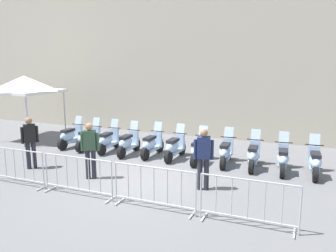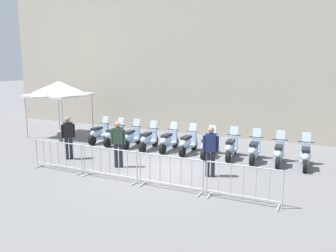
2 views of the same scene
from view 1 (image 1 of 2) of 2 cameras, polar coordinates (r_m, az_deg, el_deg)
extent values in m
plane|color=slate|center=(10.24, -4.05, -9.25)|extent=(120.00, 120.00, 0.00)
cube|color=#B2A893|center=(16.95, 7.97, 16.51)|extent=(28.05, 3.06, 10.47)
cylinder|color=black|center=(15.22, -14.43, -1.97)|extent=(0.15, 0.48, 0.48)
cylinder|color=black|center=(14.28, -17.41, -2.96)|extent=(0.15, 0.48, 0.48)
cube|color=#A8C1E0|center=(14.74, -15.88, -2.30)|extent=(0.30, 0.87, 0.10)
ellipsoid|color=#A8C1E0|center=(14.48, -16.61, -1.59)|extent=(0.38, 0.85, 0.40)
cube|color=black|center=(14.46, -16.58, -0.72)|extent=(0.29, 0.61, 0.10)
cube|color=#A8C1E0|center=(15.02, -14.91, -0.96)|extent=(0.34, 0.15, 0.60)
cylinder|color=black|center=(14.96, -14.97, 0.28)|extent=(0.56, 0.05, 0.04)
cube|color=silver|center=(14.96, -14.89, 0.99)|extent=(0.32, 0.15, 0.35)
cube|color=#A8C1E0|center=(15.17, -14.48, -0.98)|extent=(0.21, 0.32, 0.06)
cylinder|color=black|center=(14.63, -11.58, -2.36)|extent=(0.16, 0.49, 0.48)
cylinder|color=black|center=(13.68, -14.60, -3.40)|extent=(0.16, 0.49, 0.48)
cube|color=#A8C1E0|center=(14.14, -13.04, -2.71)|extent=(0.32, 0.88, 0.10)
ellipsoid|color=#A8C1E0|center=(13.87, -13.78, -1.98)|extent=(0.40, 0.86, 0.40)
cube|color=black|center=(13.85, -13.74, -1.06)|extent=(0.31, 0.61, 0.10)
cube|color=#A8C1E0|center=(14.42, -12.05, -1.31)|extent=(0.35, 0.16, 0.60)
cylinder|color=black|center=(14.36, -12.10, -0.02)|extent=(0.56, 0.06, 0.04)
cube|color=silver|center=(14.36, -12.02, 0.72)|extent=(0.33, 0.16, 0.35)
cube|color=#A8C1E0|center=(14.58, -11.62, -1.32)|extent=(0.22, 0.33, 0.06)
cylinder|color=black|center=(14.16, -8.63, -2.70)|extent=(0.16, 0.49, 0.48)
cylinder|color=black|center=(13.11, -11.15, -3.86)|extent=(0.16, 0.49, 0.48)
cube|color=#A8C1E0|center=(13.62, -9.85, -3.10)|extent=(0.31, 0.88, 0.10)
ellipsoid|color=#A8C1E0|center=(13.33, -10.46, -2.36)|extent=(0.39, 0.85, 0.40)
cube|color=black|center=(13.31, -10.43, -1.41)|extent=(0.30, 0.61, 0.10)
cube|color=#A8C1E0|center=(13.93, -9.02, -1.62)|extent=(0.35, 0.15, 0.60)
cylinder|color=black|center=(13.86, -9.06, -0.29)|extent=(0.56, 0.06, 0.04)
cube|color=silver|center=(13.87, -8.99, 0.48)|extent=(0.33, 0.15, 0.35)
cube|color=#A8C1E0|center=(14.10, -8.67, -1.63)|extent=(0.21, 0.33, 0.06)
cylinder|color=black|center=(13.62, -5.39, -3.16)|extent=(0.14, 0.48, 0.48)
cylinder|color=black|center=(12.56, -7.88, -4.41)|extent=(0.14, 0.48, 0.48)
cube|color=#A8C1E0|center=(13.07, -6.59, -3.59)|extent=(0.29, 0.87, 0.10)
ellipsoid|color=#A8C1E0|center=(12.78, -7.19, -2.83)|extent=(0.37, 0.84, 0.40)
cube|color=black|center=(12.75, -7.14, -1.84)|extent=(0.29, 0.60, 0.10)
cube|color=#A8C1E0|center=(13.39, -5.76, -2.04)|extent=(0.34, 0.14, 0.60)
cylinder|color=black|center=(13.32, -5.79, -0.66)|extent=(0.56, 0.04, 0.04)
cube|color=silver|center=(13.33, -5.71, 0.14)|extent=(0.32, 0.14, 0.35)
cube|color=#A8C1E0|center=(13.56, -5.41, -2.05)|extent=(0.20, 0.32, 0.06)
cylinder|color=black|center=(13.33, -1.41, -3.42)|extent=(0.16, 0.49, 0.48)
cylinder|color=black|center=(12.26, -3.89, -4.70)|extent=(0.16, 0.49, 0.48)
cube|color=#A8C1E0|center=(12.78, -2.60, -3.86)|extent=(0.32, 0.88, 0.10)
ellipsoid|color=#A8C1E0|center=(12.48, -3.18, -3.08)|extent=(0.40, 0.86, 0.40)
cube|color=black|center=(12.46, -3.13, -2.07)|extent=(0.31, 0.61, 0.10)
cube|color=#A8C1E0|center=(13.09, -1.76, -2.28)|extent=(0.35, 0.16, 0.60)
cylinder|color=black|center=(13.02, -1.77, -0.87)|extent=(0.56, 0.06, 0.04)
cube|color=silver|center=(13.03, -1.68, -0.05)|extent=(0.33, 0.15, 0.35)
cube|color=#A8C1E0|center=(13.27, -1.41, -2.29)|extent=(0.21, 0.33, 0.06)
cylinder|color=black|center=(12.96, 2.35, -3.84)|extent=(0.17, 0.49, 0.48)
cylinder|color=black|center=(11.86, 0.08, -5.21)|extent=(0.17, 0.49, 0.48)
cube|color=#A8C1E0|center=(12.39, 1.27, -4.32)|extent=(0.33, 0.88, 0.10)
ellipsoid|color=#A8C1E0|center=(12.08, 0.75, -3.53)|extent=(0.41, 0.86, 0.40)
cube|color=black|center=(12.06, 0.81, -2.48)|extent=(0.31, 0.61, 0.10)
cube|color=#A8C1E0|center=(12.71, 2.04, -2.68)|extent=(0.35, 0.16, 0.60)
cylinder|color=black|center=(12.64, 2.05, -1.22)|extent=(0.56, 0.07, 0.04)
cube|color=silver|center=(12.65, 2.14, -0.38)|extent=(0.33, 0.16, 0.35)
cube|color=#A8C1E0|center=(12.89, 2.36, -2.68)|extent=(0.22, 0.33, 0.06)
cylinder|color=black|center=(12.61, 6.10, -4.30)|extent=(0.14, 0.48, 0.48)
cylinder|color=black|center=(11.46, 4.40, -5.81)|extent=(0.14, 0.48, 0.48)
cube|color=#A8C1E0|center=(12.02, 5.30, -4.84)|extent=(0.29, 0.87, 0.10)
ellipsoid|color=#A8C1E0|center=(11.70, 4.92, -4.05)|extent=(0.37, 0.84, 0.40)
cube|color=black|center=(11.67, 4.99, -2.97)|extent=(0.28, 0.60, 0.10)
cube|color=#A8C1E0|center=(12.36, 5.89, -3.12)|extent=(0.34, 0.14, 0.60)
cylinder|color=black|center=(12.28, 5.92, -1.63)|extent=(0.56, 0.04, 0.04)
cube|color=silver|center=(12.29, 6.00, -0.76)|extent=(0.32, 0.14, 0.35)
cube|color=#A8C1E0|center=(12.54, 6.12, -3.11)|extent=(0.20, 0.32, 0.06)
cylinder|color=black|center=(12.50, 10.23, -4.55)|extent=(0.16, 0.49, 0.48)
cylinder|color=black|center=(11.32, 9.27, -6.13)|extent=(0.16, 0.49, 0.48)
cube|color=#A8C1E0|center=(11.89, 9.78, -5.12)|extent=(0.32, 0.88, 0.10)
ellipsoid|color=#A8C1E0|center=(11.56, 9.60, -4.34)|extent=(0.40, 0.85, 0.40)
cube|color=black|center=(11.54, 9.66, -3.24)|extent=(0.31, 0.61, 0.10)
cube|color=#A8C1E0|center=(12.24, 10.15, -3.37)|extent=(0.35, 0.15, 0.60)
cylinder|color=black|center=(12.16, 10.20, -1.86)|extent=(0.56, 0.06, 0.04)
cube|color=silver|center=(12.18, 10.26, -0.99)|extent=(0.33, 0.15, 0.35)
cube|color=#A8C1E0|center=(12.43, 10.27, -3.35)|extent=(0.21, 0.33, 0.06)
cylinder|color=black|center=(12.30, 14.51, -4.97)|extent=(0.15, 0.48, 0.48)
cylinder|color=black|center=(11.12, 13.91, -6.62)|extent=(0.15, 0.48, 0.48)
cube|color=#A8C1E0|center=(11.70, 14.23, -5.57)|extent=(0.31, 0.88, 0.10)
ellipsoid|color=#A8C1E0|center=(11.36, 14.15, -4.78)|extent=(0.38, 0.85, 0.40)
cube|color=black|center=(11.34, 14.21, -3.67)|extent=(0.30, 0.61, 0.10)
cube|color=#A8C1E0|center=(12.04, 14.49, -3.78)|extent=(0.34, 0.15, 0.60)
cylinder|color=black|center=(11.97, 14.57, -2.25)|extent=(0.56, 0.05, 0.04)
cube|color=silver|center=(11.98, 14.63, -1.36)|extent=(0.32, 0.15, 0.35)
cube|color=#A8C1E0|center=(12.23, 14.57, -3.75)|extent=(0.21, 0.33, 0.06)
cylinder|color=black|center=(12.17, 18.81, -5.38)|extent=(0.16, 0.49, 0.48)
cylinder|color=black|center=(10.98, 18.78, -7.11)|extent=(0.16, 0.49, 0.48)
cube|color=#A8C1E0|center=(11.56, 18.80, -6.01)|extent=(0.32, 0.88, 0.10)
ellipsoid|color=#A8C1E0|center=(11.23, 18.87, -5.23)|extent=(0.40, 0.86, 0.40)
cube|color=black|center=(11.20, 18.94, -4.10)|extent=(0.31, 0.61, 0.10)
cube|color=#A8C1E0|center=(11.91, 18.89, -4.18)|extent=(0.35, 0.16, 0.60)
cylinder|color=black|center=(11.83, 18.99, -2.64)|extent=(0.56, 0.06, 0.04)
cube|color=silver|center=(11.84, 19.04, -1.74)|extent=(0.33, 0.15, 0.35)
cube|color=#A8C1E0|center=(12.10, 18.88, -4.15)|extent=(0.21, 0.33, 0.06)
cylinder|color=black|center=(12.16, 23.24, -5.69)|extent=(0.16, 0.49, 0.48)
cylinder|color=black|center=(10.98, 23.68, -7.45)|extent=(0.16, 0.49, 0.48)
cube|color=#A8C1E0|center=(11.56, 23.46, -6.34)|extent=(0.32, 0.88, 0.10)
ellipsoid|color=#A8C1E0|center=(11.22, 23.65, -5.57)|extent=(0.39, 0.85, 0.40)
cube|color=black|center=(11.20, 23.73, -4.44)|extent=(0.30, 0.61, 0.10)
cube|color=#A8C1E0|center=(11.90, 23.41, -4.50)|extent=(0.35, 0.15, 0.60)
cylinder|color=black|center=(11.83, 23.53, -2.96)|extent=(0.56, 0.06, 0.04)
cube|color=silver|center=(11.84, 23.57, -2.05)|extent=(0.33, 0.15, 0.35)
cube|color=#A8C1E0|center=(12.09, 23.33, -4.46)|extent=(0.21, 0.33, 0.06)
cube|color=#B2B5B7|center=(10.25, -20.53, -9.80)|extent=(0.05, 0.44, 0.04)
cylinder|color=#B2B5B7|center=(10.03, -20.37, -7.18)|extent=(0.04, 0.04, 1.05)
cylinder|color=#B2B5B7|center=(10.62, -24.71, -3.58)|extent=(2.10, 0.09, 0.04)
cylinder|color=#B2B5B7|center=(10.85, -24.35, -8.04)|extent=(2.10, 0.09, 0.04)
cylinder|color=#B2B5B7|center=(10.98, -25.78, -5.57)|extent=(0.02, 0.02, 0.87)
cylinder|color=#B2B5B7|center=(10.73, -24.53, -5.84)|extent=(0.02, 0.02, 0.87)
cylinder|color=#B2B5B7|center=(10.48, -23.22, -6.11)|extent=(0.02, 0.02, 0.87)
cylinder|color=#B2B5B7|center=(10.24, -21.84, -6.40)|extent=(0.02, 0.02, 0.87)
cube|color=#B2B5B7|center=(10.06, -19.31, -10.11)|extent=(0.05, 0.44, 0.04)
cube|color=#B2B5B7|center=(8.95, -9.83, -12.28)|extent=(0.05, 0.44, 0.04)
cylinder|color=#B2B5B7|center=(9.95, -19.86, -7.29)|extent=(0.04, 0.04, 1.05)
cylinder|color=#B2B5B7|center=(8.72, -9.47, -9.32)|extent=(0.04, 0.04, 1.05)
cylinder|color=#B2B5B7|center=(9.14, -15.18, -5.16)|extent=(2.10, 0.09, 0.04)
cylinder|color=#B2B5B7|center=(9.41, -14.92, -10.26)|extent=(2.10, 0.09, 0.04)
cylinder|color=#B2B5B7|center=(9.70, -18.35, -7.11)|extent=(0.02, 0.02, 0.87)
cylinder|color=#B2B5B7|center=(9.48, -16.74, -7.42)|extent=(0.02, 0.02, 0.87)
cylinder|color=#B2B5B7|center=(9.27, -15.05, -7.75)|extent=(0.02, 0.02, 0.87)
cylinder|color=#B2B5B7|center=(9.07, -13.28, -8.08)|extent=(0.02, 0.02, 0.87)
cylinder|color=#B2B5B7|center=(8.87, -11.42, -8.42)|extent=(0.02, 0.02, 0.87)
cube|color=#B2B5B7|center=(8.81, -8.21, -12.62)|extent=(0.05, 0.44, 0.04)
cube|color=#B2B5B7|center=(8.06, 4.08, -14.82)|extent=(0.05, 0.44, 0.04)
cylinder|color=#B2B5B7|center=(8.66, -8.79, -9.45)|extent=(0.04, 0.04, 1.05)
cylinder|color=#B2B5B7|center=(7.83, 4.72, -11.57)|extent=(0.04, 0.04, 1.05)
cylinder|color=#B2B5B7|center=(8.02, -2.42, -7.03)|extent=(2.10, 0.09, 0.04)
cylinder|color=#B2B5B7|center=(8.32, -2.38, -12.74)|extent=(2.10, 0.09, 0.04)
cylinder|color=#B2B5B7|center=(8.46, -6.75, -9.24)|extent=(0.02, 0.02, 0.87)
cylinder|color=#B2B5B7|center=(8.30, -4.62, -9.59)|extent=(0.02, 0.02, 0.87)
cylinder|color=#B2B5B7|center=(8.16, -2.40, -9.94)|extent=(0.02, 0.02, 0.87)
cylinder|color=#B2B5B7|center=(8.03, -0.10, -10.29)|extent=(0.02, 0.02, 0.87)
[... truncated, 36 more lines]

